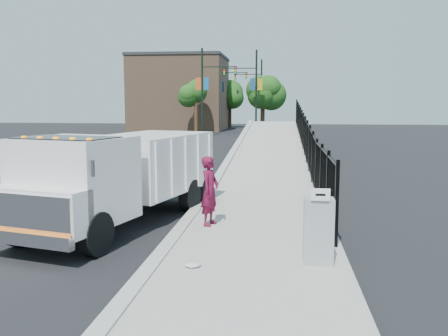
# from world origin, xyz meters

# --- Properties ---
(ground) EXTENTS (120.00, 120.00, 0.00)m
(ground) POSITION_xyz_m (0.00, 0.00, 0.00)
(ground) COLOR black
(ground) RESTS_ON ground
(sidewalk) EXTENTS (3.55, 12.00, 0.12)m
(sidewalk) POSITION_xyz_m (1.93, -2.00, 0.06)
(sidewalk) COLOR #9E998E
(sidewalk) RESTS_ON ground
(curb) EXTENTS (0.30, 12.00, 0.16)m
(curb) POSITION_xyz_m (0.00, -2.00, 0.08)
(curb) COLOR #ADAAA3
(curb) RESTS_ON ground
(ramp) EXTENTS (3.95, 24.06, 3.19)m
(ramp) POSITION_xyz_m (2.12, 16.00, 0.00)
(ramp) COLOR #9E998E
(ramp) RESTS_ON ground
(iron_fence) EXTENTS (0.10, 28.00, 1.80)m
(iron_fence) POSITION_xyz_m (3.55, 12.00, 0.90)
(iron_fence) COLOR black
(iron_fence) RESTS_ON ground
(truck) EXTENTS (3.96, 7.41, 2.42)m
(truck) POSITION_xyz_m (-1.69, -0.21, 1.36)
(truck) COLOR black
(truck) RESTS_ON ground
(worker) EXTENTS (0.56, 0.71, 1.71)m
(worker) POSITION_xyz_m (0.66, -0.43, 0.98)
(worker) COLOR maroon
(worker) RESTS_ON sidewalk
(utility_cabinet) EXTENTS (0.55, 0.40, 1.25)m
(utility_cabinet) POSITION_xyz_m (3.10, -3.14, 0.75)
(utility_cabinet) COLOR gray
(utility_cabinet) RESTS_ON sidewalk
(arrow_sign) EXTENTS (0.35, 0.04, 0.22)m
(arrow_sign) POSITION_xyz_m (3.10, -3.36, 1.48)
(arrow_sign) COLOR white
(arrow_sign) RESTS_ON utility_cabinet
(debris) EXTENTS (0.31, 0.31, 0.08)m
(debris) POSITION_xyz_m (0.78, -3.59, 0.16)
(debris) COLOR silver
(debris) RESTS_ON sidewalk
(light_pole_0) EXTENTS (3.77, 0.22, 8.00)m
(light_pole_0) POSITION_xyz_m (-4.48, 33.14, 4.36)
(light_pole_0) COLOR black
(light_pole_0) RESTS_ON ground
(light_pole_1) EXTENTS (3.77, 0.22, 8.00)m
(light_pole_1) POSITION_xyz_m (-0.28, 35.34, 4.36)
(light_pole_1) COLOR black
(light_pole_1) RESTS_ON ground
(light_pole_2) EXTENTS (3.77, 0.22, 8.00)m
(light_pole_2) POSITION_xyz_m (-4.13, 42.37, 4.36)
(light_pole_2) COLOR black
(light_pole_2) RESTS_ON ground
(light_pole_3) EXTENTS (3.78, 0.22, 8.00)m
(light_pole_3) POSITION_xyz_m (-0.20, 45.97, 4.36)
(light_pole_3) COLOR black
(light_pole_3) RESTS_ON ground
(tree_0) EXTENTS (2.32, 2.32, 5.16)m
(tree_0) POSITION_xyz_m (-5.92, 36.30, 3.92)
(tree_0) COLOR #382314
(tree_0) RESTS_ON ground
(tree_1) EXTENTS (2.83, 2.83, 5.41)m
(tree_1) POSITION_xyz_m (0.60, 38.22, 3.96)
(tree_1) COLOR #382314
(tree_1) RESTS_ON ground
(tree_2) EXTENTS (3.19, 3.19, 5.60)m
(tree_2) POSITION_xyz_m (-3.79, 48.66, 3.97)
(tree_2) COLOR #382314
(tree_2) RESTS_ON ground
(building) EXTENTS (10.00, 10.00, 8.00)m
(building) POSITION_xyz_m (-9.00, 44.00, 4.00)
(building) COLOR #8C664C
(building) RESTS_ON ground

